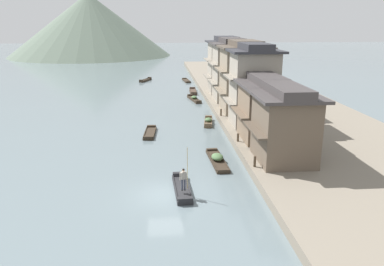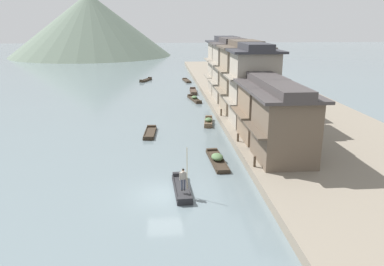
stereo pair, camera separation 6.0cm
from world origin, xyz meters
The scene contains 21 objects.
ground_plane centered at (0.00, 0.00, 0.00)m, with size 400.00×400.00×0.00m, color slate.
riverbank_right centered at (15.72, 30.00, 0.36)m, with size 18.00×110.00×0.73m, color slate.
boat_foreground_poled centered at (1.24, 0.59, 0.17)m, with size 1.26×4.79×0.50m.
boatman_person centered at (1.31, -0.43, 1.51)m, with size 0.56×0.29×3.04m.
boat_moored_nearest centered at (4.98, 33.09, 0.23)m, with size 1.84×5.58×0.70m.
boat_moored_second centered at (5.13, 52.75, 0.12)m, with size 1.58×5.16×0.35m.
boat_moored_third centered at (4.61, 6.16, 0.24)m, with size 1.37×5.59×0.73m.
boat_moored_far centered at (5.38, 39.67, 0.18)m, with size 1.25×5.20×0.56m.
boat_midriver_drifting centered at (-3.15, 53.66, 0.18)m, with size 2.47×4.30×0.55m.
boat_midriver_upstream centered at (-1.37, 15.15, 0.14)m, with size 1.40×4.71×0.41m.
boat_upstream_distant centered at (5.42, 18.94, 0.26)m, with size 1.47×4.12×0.73m.
house_waterfront_nearest centered at (9.68, 4.27, 3.74)m, with size 5.33×6.16×6.14m.
house_waterfront_second centered at (9.74, 10.29, 3.74)m, with size 5.44×6.01×6.14m.
house_waterfront_tall centered at (9.87, 15.73, 5.05)m, with size 5.71×5.51×8.74m.
house_waterfront_narrow centered at (10.23, 22.35, 5.03)m, with size 6.43×6.53×8.74m.
house_waterfront_far centered at (9.94, 29.57, 5.03)m, with size 5.85×6.58×8.74m.
house_waterfront_end centered at (10.14, 35.38, 5.04)m, with size 6.25×5.85×8.74m.
mooring_post_dock_near centered at (7.07, 2.96, 1.16)m, with size 0.20×0.20×0.87m, color #473828.
mooring_post_dock_mid centered at (7.07, 9.58, 1.11)m, with size 0.20×0.20×0.77m, color #473828.
mooring_post_dock_far centered at (7.07, 19.89, 1.14)m, with size 0.20×0.20×0.83m, color #473828.
hill_far_west centered at (-24.31, 116.79, 10.57)m, with size 55.93×55.93×21.13m, color #5B6B5B.
Camera 1 is at (-0.11, -24.44, 11.61)m, focal length 35.76 mm.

